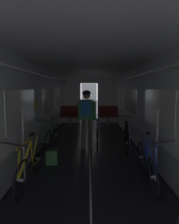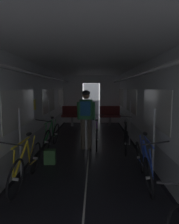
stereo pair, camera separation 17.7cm
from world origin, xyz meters
name	(u,v)px [view 2 (the right image)]	position (x,y,z in m)	size (l,w,h in m)	color
train_car_shell	(88,92)	(0.00, 3.60, 1.70)	(3.14, 12.34, 2.57)	black
bench_seat_far_left	(72,114)	(-0.90, 8.07, 0.57)	(0.98, 0.51, 0.95)	gray
bench_seat_far_right	(110,114)	(0.90, 8.07, 0.57)	(0.98, 0.51, 0.95)	gray
bicycle_black	(126,137)	(1.05, 4.10, 0.38)	(0.44, 1.69, 0.94)	black
bicycle_blue	(144,164)	(1.08, 2.02, 0.38)	(0.44, 1.70, 0.96)	black
bicycle_green	(52,136)	(-1.11, 4.26, 0.38)	(0.45, 1.69, 0.96)	black
bicycle_yellow	(26,165)	(-1.10, 1.92, 0.38)	(0.44, 1.69, 0.96)	black
person_cyclist_aisle	(86,113)	(-0.09, 4.21, 1.07)	(0.54, 0.41, 1.73)	brown
bicycle_purple_in_aisle	(97,134)	(0.23, 4.48, 0.38)	(0.44, 1.69, 0.93)	black
backpack_on_floor	(50,157)	(-0.90, 3.00, 0.17)	(0.26, 0.20, 0.34)	#3D703D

